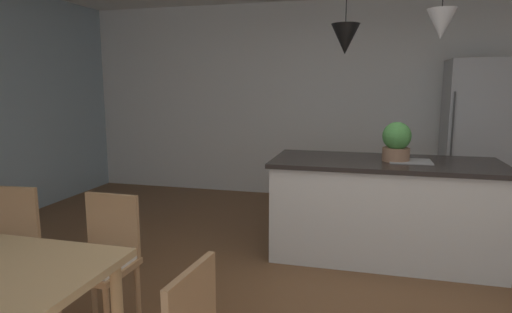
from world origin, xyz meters
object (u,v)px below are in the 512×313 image
(chair_far_left, at_px, (3,248))
(refrigerator, at_px, (476,138))
(potted_plant_on_island, at_px, (397,142))
(kitchen_island, at_px, (383,208))
(chair_far_right, at_px, (102,259))

(chair_far_left, xyz_separation_m, refrigerator, (3.65, 3.43, 0.46))
(refrigerator, relative_size, potted_plant_on_island, 5.36)
(chair_far_left, height_order, kitchen_island, kitchen_island)
(chair_far_left, distance_m, kitchen_island, 3.07)
(chair_far_right, height_order, kitchen_island, kitchen_island)
(potted_plant_on_island, bearing_deg, kitchen_island, 180.00)
(refrigerator, bearing_deg, potted_plant_on_island, -120.74)
(chair_far_right, relative_size, refrigerator, 0.46)
(kitchen_island, bearing_deg, refrigerator, 57.18)
(kitchen_island, xyz_separation_m, potted_plant_on_island, (0.09, 0.00, 0.61))
(chair_far_left, bearing_deg, potted_plant_on_island, 33.08)
(refrigerator, xyz_separation_m, potted_plant_on_island, (-1.02, -1.72, 0.14))
(chair_far_right, xyz_separation_m, chair_far_left, (-0.78, -0.00, 0.00))
(chair_far_right, distance_m, chair_far_left, 0.78)
(chair_far_right, distance_m, potted_plant_on_island, 2.59)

